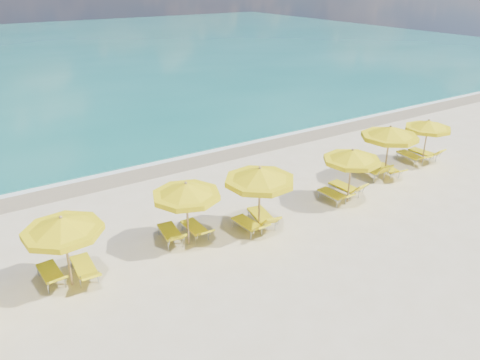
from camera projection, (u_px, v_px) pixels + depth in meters
ground_plane at (261, 221)px, 18.10m from camera, size 120.00×120.00×0.00m
ocean at (25, 55)px, 54.90m from camera, size 120.00×80.00×0.30m
wet_sand_band at (177, 162)px, 23.77m from camera, size 120.00×2.60×0.01m
foam_line at (170, 157)px, 24.39m from camera, size 120.00×1.20×0.03m
whitecap_near at (17, 133)px, 28.14m from camera, size 14.00×0.36×0.05m
whitecap_far at (176, 84)px, 40.49m from camera, size 18.00×0.30×0.05m
umbrella_1 at (62, 226)px, 13.60m from camera, size 2.97×2.97×2.41m
umbrella_2 at (186, 191)px, 15.79m from camera, size 2.47×2.47×2.41m
umbrella_3 at (260, 176)px, 16.53m from camera, size 3.20×3.20×2.60m
umbrella_4 at (352, 157)px, 18.86m from camera, size 2.80×2.80×2.37m
umbrella_5 at (390, 133)px, 20.98m from camera, size 3.10×3.10×2.61m
umbrella_6 at (428, 126)px, 22.97m from camera, size 2.71×2.71×2.27m
lounger_1_left at (51, 277)px, 14.46m from camera, size 0.66×1.74×0.73m
lounger_1_right at (85, 270)px, 14.75m from camera, size 0.66×1.87×0.68m
lounger_2_left at (171, 236)px, 16.68m from camera, size 0.81×1.83×0.79m
lounger_2_right at (195, 231)px, 17.02m from camera, size 0.59×1.72×0.71m
lounger_3_left at (248, 227)px, 17.31m from camera, size 0.67×1.74×0.72m
lounger_3_right at (262, 220)px, 17.75m from camera, size 0.97×1.95×0.87m
lounger_4_left at (333, 197)px, 19.61m from camera, size 0.61×1.69×0.70m
lounger_4_right at (345, 190)px, 20.18m from camera, size 0.70×1.78×0.85m
lounger_5_left at (370, 172)px, 21.99m from camera, size 0.80×1.99×0.96m
lounger_5_right at (388, 171)px, 22.15m from camera, size 0.83×1.78×0.67m
lounger_6_left at (411, 158)px, 23.66m from camera, size 0.85×1.96×0.74m
lounger_6_right at (423, 155)px, 24.03m from camera, size 0.67×1.80×0.85m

